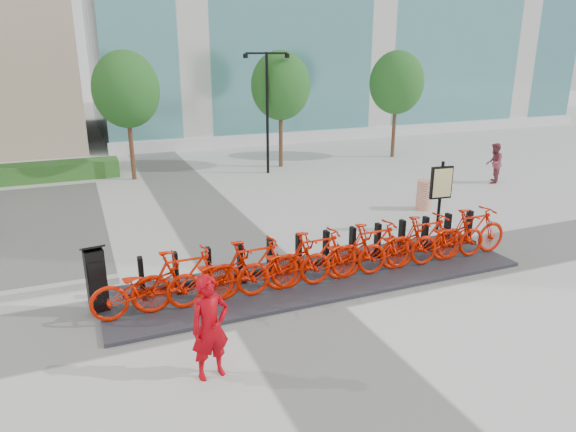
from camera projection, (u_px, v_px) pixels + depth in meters
name	position (u px, v px, depth m)	size (l,w,h in m)	color
ground	(272.00, 294.00, 11.10)	(120.00, 120.00, 0.00)	silver
hedge_b	(41.00, 172.00, 20.79)	(6.00, 1.20, 0.70)	#266121
tree_1	(126.00, 90.00, 20.02)	(2.60, 2.60, 5.10)	brown
tree_2	(281.00, 86.00, 22.39)	(2.60, 2.60, 5.10)	brown
tree_3	(397.00, 83.00, 24.58)	(2.60, 2.60, 5.10)	brown
streetlamp	(267.00, 99.00, 21.29)	(2.00, 0.20, 5.00)	black
dock_pad	(320.00, 277.00, 11.83)	(9.60, 2.40, 0.08)	#28282F
dock_rail_posts	(327.00, 249.00, 12.26)	(8.74, 0.50, 0.85)	black
bike_0	(147.00, 287.00, 9.91)	(0.75, 2.16, 1.13)	#C21600
bike_1	(184.00, 278.00, 10.16)	(0.59, 2.09, 1.26)	#C21600
bike_2	(219.00, 276.00, 10.44)	(0.75, 2.16, 1.13)	#C21600
bike_3	(253.00, 267.00, 10.68)	(0.59, 2.09, 1.26)	#C21600
bike_4	(285.00, 265.00, 10.96)	(0.75, 2.16, 1.13)	#C21600
bike_5	(315.00, 257.00, 11.21)	(0.59, 2.09, 1.26)	#C21600
bike_6	(344.00, 255.00, 11.49)	(0.75, 2.16, 1.13)	#C21600
bike_7	(372.00, 248.00, 11.73)	(0.59, 2.09, 1.26)	#C21600
bike_8	(398.00, 246.00, 12.01)	(0.75, 2.16, 1.13)	#C21600
bike_9	(424.00, 240.00, 12.26)	(0.59, 2.09, 1.26)	#C21600
bike_10	(448.00, 238.00, 12.54)	(0.75, 2.16, 1.13)	#C21600
bike_11	(472.00, 232.00, 12.78)	(0.59, 2.09, 1.26)	#C21600
kiosk	(96.00, 279.00, 10.05)	(0.48, 0.42, 1.40)	black
worker_red	(210.00, 327.00, 8.04)	(0.63, 0.42, 1.74)	#A7000A
pedestrian	(494.00, 163.00, 20.31)	(0.77, 0.60, 1.59)	brown
construction_barrel	(424.00, 195.00, 16.94)	(0.51, 0.51, 0.98)	#D45118
map_sign	(441.00, 186.00, 14.61)	(0.68, 0.17, 2.06)	black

